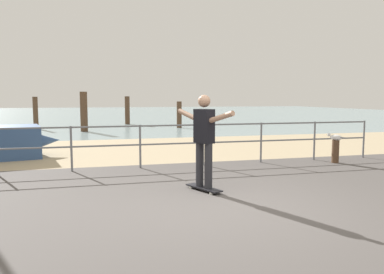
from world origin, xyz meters
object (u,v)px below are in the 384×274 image
Objects in this scene: bollard_short at (335,152)px; skateboard at (204,188)px; seagull at (335,137)px; skateboarder at (204,135)px.

skateboard is at bearing -154.62° from bollard_short.
bollard_short is 0.38m from seagull.
skateboard is at bearing -154.41° from seagull.
skateboard is 0.49× the size of skateboarder.
skateboarder is at bearing -154.41° from seagull.
bollard_short is at bearing -60.33° from seagull.
skateboard is 4.54m from bollard_short.
seagull is at bearing 25.59° from skateboarder.
skateboard is 0.95m from skateboarder.
skateboard is 4.57m from seagull.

